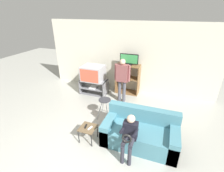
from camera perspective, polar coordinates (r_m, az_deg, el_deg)
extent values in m
plane|color=#ADADA3|center=(3.79, -11.83, -25.99)|extent=(18.00, 18.00, 0.00)
cube|color=silver|center=(6.19, 5.65, 9.89)|extent=(6.40, 0.06, 2.60)
cube|color=slate|center=(6.34, -6.23, -2.34)|extent=(1.00, 0.55, 0.02)
cube|color=slate|center=(6.23, -6.33, -0.40)|extent=(0.96, 0.55, 0.02)
cube|color=slate|center=(6.11, -6.46, 2.08)|extent=(1.00, 0.55, 0.02)
cube|color=slate|center=(6.43, -10.22, 0.45)|extent=(0.03, 0.55, 0.55)
cube|color=slate|center=(6.04, -2.21, -0.83)|extent=(0.03, 0.55, 0.55)
cube|color=white|center=(6.16, -6.62, -0.37)|extent=(0.24, 0.28, 0.05)
cube|color=#B2B2B7|center=(6.02, -6.65, 4.57)|extent=(0.78, 0.66, 0.54)
cube|color=#D8593F|center=(5.74, -8.10, 3.45)|extent=(0.70, 0.01, 0.46)
cube|color=brown|center=(6.25, 1.78, 2.97)|extent=(0.03, 0.44, 1.12)
cube|color=brown|center=(6.07, 9.37, 1.92)|extent=(0.03, 0.44, 1.12)
cube|color=brown|center=(6.38, 5.32, -2.04)|extent=(0.81, 0.44, 0.03)
cube|color=brown|center=(6.13, 5.54, 2.94)|extent=(0.81, 0.44, 0.03)
cube|color=brown|center=(5.96, 5.73, 7.26)|extent=(0.81, 0.44, 0.03)
cube|color=#3870B7|center=(6.06, 4.03, 4.01)|extent=(0.18, 0.04, 0.22)
cube|color=black|center=(5.96, 5.93, 7.62)|extent=(0.23, 0.20, 0.04)
cube|color=black|center=(5.91, 6.01, 9.48)|extent=(0.67, 0.04, 0.36)
cube|color=#3FA559|center=(5.89, 5.96, 9.43)|extent=(0.62, 0.01, 0.31)
cylinder|color=#B7B7BC|center=(4.77, -4.37, -8.44)|extent=(0.16, 0.18, 0.59)
cylinder|color=#B7B7BC|center=(4.69, -1.77, -8.98)|extent=(0.16, 0.18, 0.59)
cylinder|color=#B7B7BC|center=(4.96, -3.22, -6.96)|extent=(0.16, 0.18, 0.59)
cylinder|color=#B7B7BC|center=(4.88, -0.70, -7.45)|extent=(0.16, 0.18, 0.59)
cylinder|color=#333338|center=(4.67, -2.58, -4.88)|extent=(0.35, 0.35, 0.02)
cube|color=brown|center=(4.04, -8.50, -14.32)|extent=(0.38, 0.38, 0.02)
cylinder|color=black|center=(4.12, -11.62, -17.13)|extent=(0.02, 0.02, 0.36)
cylinder|color=black|center=(3.99, -7.23, -18.44)|extent=(0.02, 0.02, 0.36)
cylinder|color=black|center=(4.34, -9.32, -14.41)|extent=(0.02, 0.02, 0.36)
cylinder|color=black|center=(4.21, -5.14, -15.53)|extent=(0.02, 0.02, 0.36)
cube|color=black|center=(4.06, -9.22, -13.79)|extent=(0.06, 0.15, 0.02)
cube|color=silver|center=(4.00, -7.73, -14.41)|extent=(0.08, 0.15, 0.02)
cube|color=teal|center=(4.07, 9.68, -16.90)|extent=(1.72, 0.85, 0.44)
cube|color=teal|center=(4.07, 10.97, -9.67)|extent=(1.72, 0.20, 0.37)
cube|color=teal|center=(4.16, -0.73, -14.18)|extent=(0.22, 0.85, 0.56)
cube|color=teal|center=(4.02, 20.78, -17.87)|extent=(0.22, 0.85, 0.56)
cylinder|color=#4C4C56|center=(5.61, 2.63, -1.74)|extent=(0.11, 0.11, 0.77)
cylinder|color=#4C4C56|center=(5.57, 4.25, -2.00)|extent=(0.11, 0.11, 0.77)
cube|color=#8C4C4C|center=(5.32, 3.62, 4.57)|extent=(0.38, 0.20, 0.57)
cylinder|color=#8C4C4C|center=(5.38, 1.29, 5.01)|extent=(0.08, 0.08, 0.55)
cylinder|color=#8C4C4C|center=(5.26, 6.02, 4.41)|extent=(0.08, 0.08, 0.55)
sphere|color=beige|center=(5.20, 3.74, 8.49)|extent=(0.19, 0.19, 0.19)
cylinder|color=#2D2D38|center=(3.63, 3.66, -22.96)|extent=(0.08, 0.08, 0.44)
cylinder|color=#2D2D38|center=(3.61, 6.15, -23.48)|extent=(0.08, 0.08, 0.44)
cylinder|color=#2D2D38|center=(3.54, 4.50, -18.36)|extent=(0.09, 0.30, 0.09)
cylinder|color=#2D2D38|center=(3.52, 6.99, -18.85)|extent=(0.09, 0.30, 0.09)
cube|color=black|center=(3.53, 6.48, -15.14)|extent=(0.30, 0.17, 0.41)
cylinder|color=black|center=(3.41, 3.74, -14.98)|extent=(0.06, 0.31, 0.14)
cylinder|color=black|center=(3.37, 8.33, -15.86)|extent=(0.06, 0.31, 0.14)
sphere|color=beige|center=(3.35, 6.72, -11.39)|extent=(0.17, 0.17, 0.17)
torus|color=black|center=(3.31, 5.27, -17.92)|extent=(0.21, 0.04, 0.21)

